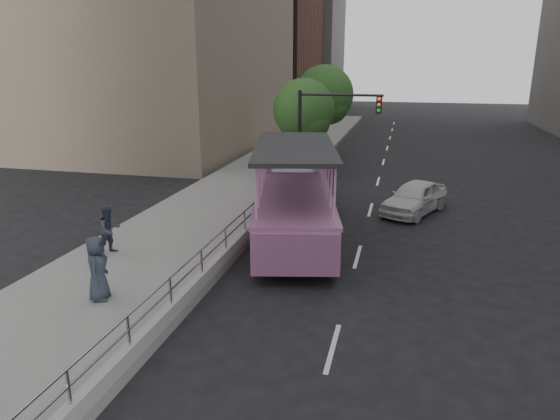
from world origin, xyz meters
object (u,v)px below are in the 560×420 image
Objects in this scene: pedestrian_far at (97,268)px; parking_sign at (290,166)px; car at (415,197)px; duck_boat at (294,197)px; street_tree_near at (305,112)px; pedestrian_mid at (110,230)px; traffic_signal at (323,125)px; street_tree_far at (325,97)px.

parking_sign reaches higher than pedestrian_far.
duck_boat is at bearing -118.74° from car.
parking_sign is at bearing 105.43° from duck_boat.
street_tree_near is at bearing 161.02° from car.
pedestrian_mid reaches higher than car.
parking_sign is at bearing -85.33° from street_tree_near.
pedestrian_mid is 12.41m from traffic_signal.
pedestrian_mid is (-5.23, -4.89, -0.24)m from duck_boat.
street_tree_far reaches higher than pedestrian_mid.
street_tree_far is (2.34, 23.51, 3.11)m from pedestrian_far.
parking_sign is at bearing -31.01° from pedestrian_far.
street_tree_near reaches higher than car.
street_tree_far reaches higher than car.
duck_boat is 6.90× the size of pedestrian_mid.
street_tree_near is at bearing 98.79° from duck_boat.
traffic_signal is at bearing -65.02° from street_tree_near.
duck_boat is 8.80m from pedestrian_far.
traffic_signal is (-4.63, 2.51, 2.78)m from car.
pedestrian_mid is at bearing 9.10° from pedestrian_far.
parking_sign is (-0.98, 3.56, 0.51)m from duck_boat.
duck_boat reaches higher than car.
street_tree_far is (3.96, 20.37, 3.19)m from pedestrian_mid.
pedestrian_far is at bearing -96.96° from street_tree_near.
street_tree_near is at bearing 114.98° from traffic_signal.
street_tree_near is (-6.23, 5.94, 3.10)m from car.
traffic_signal is at bearing 65.98° from parking_sign.
street_tree_far is (-1.27, 15.48, 2.95)m from duck_boat.
pedestrian_mid is 0.25× the size of street_tree_far.
car is at bearing -28.47° from traffic_signal.
traffic_signal reaches higher than pedestrian_mid.
car is at bearing -0.15° from parking_sign.
car is 5.86m from parking_sign.
duck_boat is at bearing -22.23° from pedestrian_mid.
car is 0.66× the size of street_tree_far.
street_tree_far is at bearing 94.67° from duck_boat.
pedestrian_mid is 0.29× the size of street_tree_near.
street_tree_near is (-1.47, 9.48, 2.46)m from duck_boat.
parking_sign is 0.47× the size of street_tree_far.
pedestrian_far is at bearing -95.67° from street_tree_far.
parking_sign is 6.26m from street_tree_near.
street_tree_near reaches higher than duck_boat.
pedestrian_mid is at bearing -104.68° from street_tree_near.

